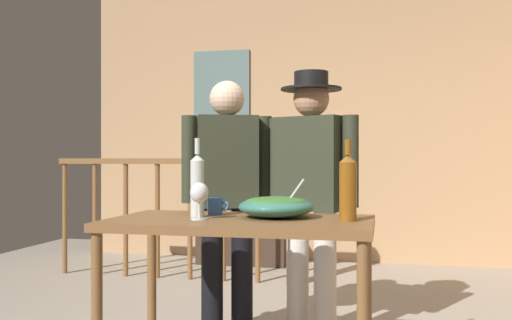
{
  "coord_description": "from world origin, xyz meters",
  "views": [
    {
      "loc": [
        0.53,
        -3.09,
        1.06
      ],
      "look_at": [
        -0.12,
        -0.19,
        1.05
      ],
      "focal_mm": 39.27,
      "sensor_mm": 36.0,
      "label": 1
    }
  ],
  "objects": [
    {
      "name": "wine_bottle_amber",
      "position": [
        0.38,
        -0.51,
        0.93
      ],
      "size": [
        0.08,
        0.08,
        0.37
      ],
      "color": "brown",
      "rests_on": "serving_table"
    },
    {
      "name": "wine_bottle_clear",
      "position": [
        -0.35,
        -0.5,
        0.94
      ],
      "size": [
        0.07,
        0.07,
        0.39
      ],
      "color": "silver",
      "rests_on": "serving_table"
    },
    {
      "name": "stair_railing",
      "position": [
        -0.92,
        1.58,
        0.64
      ],
      "size": [
        2.23,
        0.1,
        1.12
      ],
      "color": "brown",
      "rests_on": "ground_plane"
    },
    {
      "name": "person_standing_right",
      "position": [
        0.13,
        0.15,
        0.92
      ],
      "size": [
        0.55,
        0.35,
        1.57
      ],
      "rotation": [
        0.0,
        0.0,
        2.77
      ],
      "color": "beige",
      "rests_on": "ground_plane"
    },
    {
      "name": "back_wall",
      "position": [
        0.0,
        2.79,
        1.45
      ],
      "size": [
        5.18,
        0.1,
        2.89
      ],
      "primitive_type": "cube",
      "color": "tan",
      "rests_on": "ground_plane"
    },
    {
      "name": "wine_glass",
      "position": [
        -0.3,
        -0.6,
        0.9
      ],
      "size": [
        0.09,
        0.09,
        0.17
      ],
      "color": "silver",
      "rests_on": "serving_table"
    },
    {
      "name": "flat_screen_tv",
      "position": [
        -0.84,
        2.4,
        0.72
      ],
      "size": [
        0.68,
        0.12,
        0.48
      ],
      "color": "black",
      "rests_on": "tv_console"
    },
    {
      "name": "mug_blue",
      "position": [
        -0.29,
        -0.37,
        0.82
      ],
      "size": [
        0.11,
        0.08,
        0.09
      ],
      "color": "#3866B2",
      "rests_on": "serving_table"
    },
    {
      "name": "person_standing_left",
      "position": [
        -0.38,
        0.15,
        0.89
      ],
      "size": [
        0.51,
        0.33,
        1.53
      ],
      "rotation": [
        0.0,
        0.0,
        3.52
      ],
      "color": "black",
      "rests_on": "ground_plane"
    },
    {
      "name": "tv_console",
      "position": [
        -0.84,
        2.44,
        0.22
      ],
      "size": [
        0.9,
        0.4,
        0.44
      ],
      "primitive_type": "cube",
      "color": "#38281E",
      "rests_on": "ground_plane"
    },
    {
      "name": "salad_bowl",
      "position": [
        0.03,
        -0.43,
        0.83
      ],
      "size": [
        0.37,
        0.37,
        0.19
      ],
      "color": "#337060",
      "rests_on": "serving_table"
    },
    {
      "name": "framed_picture",
      "position": [
        -1.16,
        2.73,
        1.83
      ],
      "size": [
        0.62,
        0.03,
        0.8
      ],
      "primitive_type": "cube",
      "color": "slate"
    },
    {
      "name": "serving_table",
      "position": [
        -0.12,
        -0.53,
        0.69
      ],
      "size": [
        1.24,
        0.69,
        0.78
      ],
      "color": "brown",
      "rests_on": "ground_plane"
    }
  ]
}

